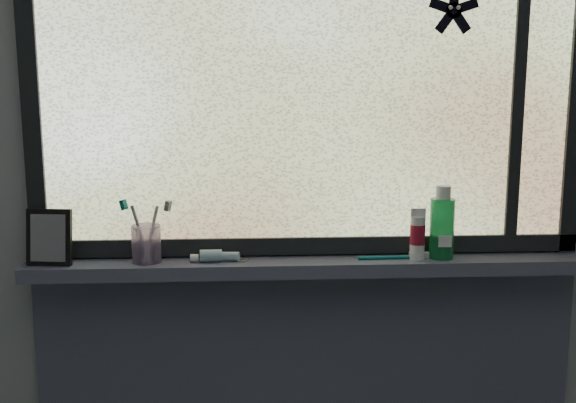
# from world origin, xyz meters

# --- Properties ---
(wall_back) EXTENTS (3.00, 0.01, 2.50)m
(wall_back) POSITION_xyz_m (0.00, 1.30, 1.25)
(wall_back) COLOR #9EA3A8
(wall_back) RESTS_ON ground
(windowsill) EXTENTS (1.62, 0.14, 0.04)m
(windowsill) POSITION_xyz_m (0.00, 1.23, 1.00)
(windowsill) COLOR #4E5168
(windowsill) RESTS_ON wall_back
(window_pane) EXTENTS (1.50, 0.01, 1.00)m
(window_pane) POSITION_xyz_m (0.00, 1.28, 1.53)
(window_pane) COLOR silver
(window_pane) RESTS_ON wall_back
(frame_bottom) EXTENTS (1.60, 0.03, 0.05)m
(frame_bottom) POSITION_xyz_m (0.00, 1.28, 1.05)
(frame_bottom) COLOR black
(frame_bottom) RESTS_ON windowsill
(frame_left) EXTENTS (0.05, 0.03, 1.10)m
(frame_left) POSITION_xyz_m (-0.78, 1.28, 1.53)
(frame_left) COLOR black
(frame_left) RESTS_ON wall_back
(frame_mullion) EXTENTS (0.03, 0.03, 1.00)m
(frame_mullion) POSITION_xyz_m (0.60, 1.28, 1.53)
(frame_mullion) COLOR black
(frame_mullion) RESTS_ON wall_back
(starfish_sticker) EXTENTS (0.15, 0.02, 0.15)m
(starfish_sticker) POSITION_xyz_m (0.40, 1.27, 1.72)
(starfish_sticker) COLOR black
(starfish_sticker) RESTS_ON window_pane
(vanity_mirror) EXTENTS (0.13, 0.08, 0.16)m
(vanity_mirror) POSITION_xyz_m (-0.73, 1.21, 1.10)
(vanity_mirror) COLOR black
(vanity_mirror) RESTS_ON windowsill
(toothpaste_tube) EXTENTS (0.20, 0.05, 0.03)m
(toothpaste_tube) POSITION_xyz_m (-0.26, 1.22, 1.04)
(toothpaste_tube) COLOR white
(toothpaste_tube) RESTS_ON windowsill
(toothbrush_cup) EXTENTS (0.11, 0.11, 0.11)m
(toothbrush_cup) POSITION_xyz_m (-0.47, 1.23, 1.07)
(toothbrush_cup) COLOR #C19FD2
(toothbrush_cup) RESTS_ON windowsill
(toothbrush_lying) EXTENTS (0.24, 0.03, 0.02)m
(toothbrush_lying) POSITION_xyz_m (0.23, 1.22, 1.03)
(toothbrush_lying) COLOR #0B6867
(toothbrush_lying) RESTS_ON windowsill
(mouthwash_bottle) EXTENTS (0.09, 0.09, 0.17)m
(mouthwash_bottle) POSITION_xyz_m (0.38, 1.22, 1.13)
(mouthwash_bottle) COLOR #1E9B4E
(mouthwash_bottle) RESTS_ON windowsill
(cream_tube) EXTENTS (0.05, 0.05, 0.11)m
(cream_tube) POSITION_xyz_m (0.31, 1.22, 1.10)
(cream_tube) COLOR silver
(cream_tube) RESTS_ON windowsill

